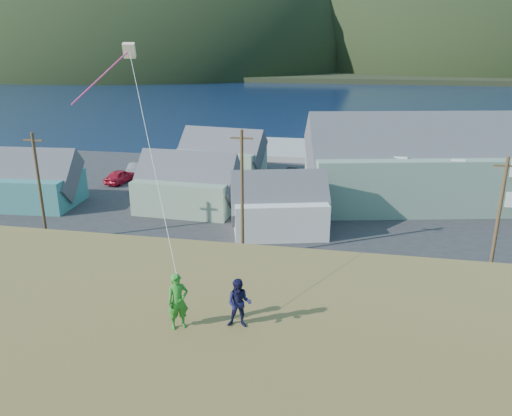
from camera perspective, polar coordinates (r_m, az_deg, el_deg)
The scene contains 16 objects.
ground at distance 36.05m, azimuth 0.75°, elevation -7.04°, with size 900.00×900.00×0.00m, color #0A1638.
grass_strip at distance 34.26m, azimuth 0.15°, elevation -8.37°, with size 110.00×8.00×0.10m, color #4C3D19.
waterfront_lot at distance 51.73m, azimuth 4.11°, elevation 1.01°, with size 72.00×36.00×0.12m, color #28282B.
wharf at distance 74.52m, azimuth 1.71°, elevation 6.77°, with size 26.00×14.00×0.90m, color gray.
far_shore at distance 362.37m, azimuth 10.47°, elevation 15.84°, with size 900.00×320.00×2.00m, color black.
far_hills at distance 313.13m, azimuth 17.06°, elevation 15.18°, with size 760.00×265.00×143.00m.
lodge at distance 53.02m, azimuth 23.25°, elevation 4.71°, with size 32.74×15.62×11.11m.
shed_teal at distance 53.57m, azimuth -24.21°, elevation 2.84°, with size 9.23×6.84×6.94m.
shed_palegreen_near at distance 47.97m, azimuth -7.90°, elevation 2.65°, with size 9.73×6.36×6.90m.
shed_white at distance 41.91m, azimuth 2.69°, elevation 0.31°, with size 9.18×7.23×6.45m.
shed_palegreen_far at distance 61.09m, azimuth -3.93°, elevation 6.22°, with size 10.93×7.19×6.87m.
utility_poles at distance 36.03m, azimuth -1.46°, elevation 0.88°, with size 33.81×0.24×9.65m.
parked_cars at distance 56.53m, azimuth -4.63°, elevation 3.35°, with size 23.68×13.18×1.54m.
kite_flyer_green at distance 15.44m, azimuth -8.91°, elevation -10.50°, with size 0.64×0.42×1.77m, color #247921.
kite_flyer_navy at distance 15.36m, azimuth -1.93°, elevation -10.85°, with size 0.76×0.60×1.57m, color #141437.
kite_rig at distance 20.48m, azimuth -14.68°, elevation 16.34°, with size 2.53×3.36×9.56m.
Camera 1 is at (5.74, -32.04, 15.49)m, focal length 35.00 mm.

